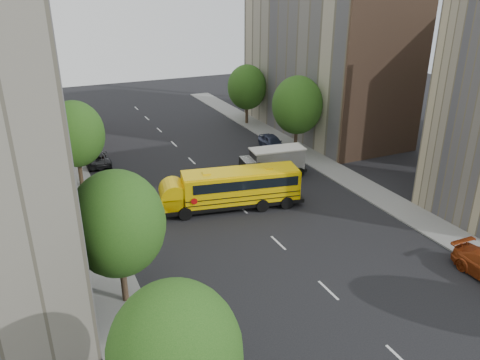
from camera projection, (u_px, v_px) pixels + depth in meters
ground at (265, 230)px, 34.14m from camera, size 120.00×120.00×0.00m
sidewalk_left at (92, 232)px, 33.84m from camera, size 3.00×80.00×0.12m
sidewalk_right at (351, 180)px, 42.76m from camera, size 3.00×80.00×0.12m
lane_markings at (214, 182)px, 42.50m from camera, size 0.15×64.00×0.01m
building_right_far at (324, 55)px, 54.36m from camera, size 10.00×22.00×18.00m
building_right_sidewall at (388, 69)px, 45.17m from camera, size 10.10×0.30×18.00m
street_tree_0 at (175, 354)px, 16.37m from camera, size 4.80×4.80×7.41m
street_tree_1 at (117, 224)px, 24.61m from camera, size 5.12×5.12×7.90m
street_tree_2 at (75, 134)px, 39.71m from camera, size 4.99×4.99×7.71m
street_tree_4 at (297, 105)px, 48.15m from camera, size 5.25×5.25×8.10m
street_tree_5 at (247, 87)px, 58.33m from camera, size 4.86×4.86×7.51m
school_bus at (230, 187)px, 36.90m from camera, size 11.67×4.74×3.22m
safari_truck at (273, 162)px, 43.34m from camera, size 6.45×3.01×2.66m
parked_car_0 at (201, 351)px, 21.87m from camera, size 2.05×4.60×1.54m
parked_car_1 at (104, 191)px, 39.03m from camera, size 1.55×3.92×1.27m
parked_car_2 at (98, 159)px, 46.29m from camera, size 2.28×4.71×1.29m
parked_car_4 at (272, 142)px, 50.60m from camera, size 2.22×4.68×1.54m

